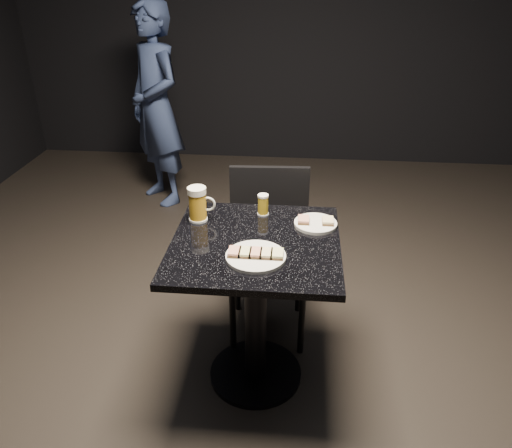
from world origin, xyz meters
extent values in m
plane|color=black|center=(0.00, 0.00, 0.00)|extent=(6.00, 6.00, 0.00)
cylinder|color=silver|center=(0.01, -0.13, 0.76)|extent=(0.24, 0.24, 0.01)
cylinder|color=silver|center=(0.25, 0.17, 0.76)|extent=(0.19, 0.19, 0.01)
imported|color=navy|center=(-0.95, 1.94, 0.77)|extent=(0.66, 0.66, 1.55)
cylinder|color=black|center=(0.00, 0.00, 0.01)|extent=(0.44, 0.44, 0.03)
cylinder|color=black|center=(0.00, 0.00, 0.37)|extent=(0.10, 0.10, 0.69)
cube|color=black|center=(0.00, 0.00, 0.73)|extent=(0.70, 0.70, 0.03)
cylinder|color=silver|center=(-0.27, 0.17, 0.76)|extent=(0.08, 0.08, 0.01)
cylinder|color=gold|center=(-0.27, 0.17, 0.82)|extent=(0.08, 0.08, 0.12)
cylinder|color=white|center=(-0.27, 0.17, 0.89)|extent=(0.08, 0.08, 0.03)
torus|color=silver|center=(-0.23, 0.18, 0.82)|extent=(0.07, 0.01, 0.07)
cylinder|color=silver|center=(0.01, 0.25, 0.75)|extent=(0.05, 0.05, 0.01)
cylinder|color=gold|center=(0.01, 0.25, 0.80)|extent=(0.05, 0.05, 0.08)
cylinder|color=white|center=(0.01, 0.25, 0.84)|extent=(0.05, 0.05, 0.01)
cube|color=black|center=(0.03, 0.34, 0.45)|extent=(0.43, 0.43, 0.04)
cylinder|color=black|center=(-0.13, 0.16, 0.21)|extent=(0.03, 0.03, 0.43)
cylinder|color=black|center=(0.21, 0.18, 0.21)|extent=(0.03, 0.03, 0.43)
cylinder|color=black|center=(-0.15, 0.51, 0.21)|extent=(0.03, 0.03, 0.43)
cylinder|color=black|center=(0.19, 0.53, 0.21)|extent=(0.03, 0.03, 0.43)
cube|color=black|center=(0.02, 0.53, 0.67)|extent=(0.41, 0.05, 0.40)
cube|color=#4C3521|center=(-0.07, -0.13, 0.77)|extent=(0.05, 0.07, 0.01)
cube|color=tan|center=(-0.07, -0.13, 0.78)|extent=(0.05, 0.07, 0.01)
cube|color=#4C3521|center=(-0.03, -0.13, 0.77)|extent=(0.05, 0.07, 0.01)
cube|color=#D1D184|center=(-0.03, -0.13, 0.78)|extent=(0.05, 0.07, 0.01)
cube|color=#4C3521|center=(0.01, -0.13, 0.77)|extent=(0.05, 0.07, 0.01)
cube|color=tan|center=(0.01, -0.13, 0.78)|extent=(0.05, 0.07, 0.01)
cube|color=#4C3521|center=(0.05, -0.13, 0.77)|extent=(0.05, 0.07, 0.01)
cube|color=beige|center=(0.05, -0.13, 0.78)|extent=(0.05, 0.07, 0.01)
cube|color=#4C3521|center=(0.10, -0.13, 0.77)|extent=(0.05, 0.07, 0.01)
cube|color=#D1D184|center=(0.10, -0.13, 0.78)|extent=(0.05, 0.07, 0.01)
cube|color=#4C3521|center=(0.20, 0.17, 0.77)|extent=(0.05, 0.07, 0.01)
cube|color=tan|center=(0.20, 0.17, 0.78)|extent=(0.05, 0.07, 0.01)
cube|color=#4C3521|center=(0.30, 0.17, 0.77)|extent=(0.05, 0.07, 0.01)
cube|color=beige|center=(0.30, 0.17, 0.78)|extent=(0.05, 0.07, 0.01)
camera|label=1|loc=(0.17, -1.79, 1.79)|focal=35.00mm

